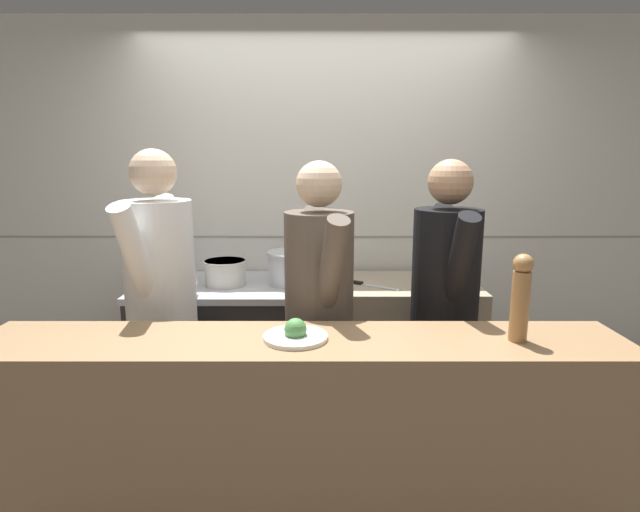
% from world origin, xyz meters
% --- Properties ---
extents(ground_plane, '(14.00, 14.00, 0.00)m').
position_xyz_m(ground_plane, '(0.00, 0.00, 0.00)').
color(ground_plane, '#4C4742').
extents(wall_back_tiled, '(8.00, 0.06, 2.60)m').
position_xyz_m(wall_back_tiled, '(0.00, 1.32, 1.30)').
color(wall_back_tiled, silver).
rests_on(wall_back_tiled, ground_plane).
extents(oven_range, '(1.18, 0.71, 0.91)m').
position_xyz_m(oven_range, '(-0.59, 0.92, 0.45)').
color(oven_range, '#232326').
rests_on(oven_range, ground_plane).
extents(prep_counter, '(0.95, 0.65, 0.91)m').
position_xyz_m(prep_counter, '(0.49, 0.92, 0.45)').
color(prep_counter, gray).
rests_on(prep_counter, ground_plane).
extents(pass_counter, '(2.66, 0.45, 0.97)m').
position_xyz_m(pass_counter, '(-0.11, -0.23, 0.48)').
color(pass_counter, '#93704C').
rests_on(pass_counter, ground_plane).
extents(stock_pot, '(0.26, 0.26, 0.15)m').
position_xyz_m(stock_pot, '(-1.02, 0.89, 0.99)').
color(stock_pot, '#2D2D33').
rests_on(stock_pot, oven_range).
extents(sauce_pot, '(0.27, 0.27, 0.16)m').
position_xyz_m(sauce_pot, '(-0.62, 0.88, 0.99)').
color(sauce_pot, beige).
rests_on(sauce_pot, oven_range).
extents(braising_pot, '(0.33, 0.33, 0.21)m').
position_xyz_m(braising_pot, '(-0.20, 0.91, 1.02)').
color(braising_pot, '#B7BABF').
rests_on(braising_pot, oven_range).
extents(mixing_bowl_steel, '(0.22, 0.22, 0.08)m').
position_xyz_m(mixing_bowl_steel, '(0.69, 0.87, 0.95)').
color(mixing_bowl_steel, '#B7BABF').
rests_on(mixing_bowl_steel, prep_counter).
extents(chefs_knife, '(0.32, 0.22, 0.02)m').
position_xyz_m(chefs_knife, '(0.26, 0.84, 0.92)').
color(chefs_knife, '#B7BABF').
rests_on(chefs_knife, prep_counter).
extents(plated_dish_main, '(0.26, 0.26, 0.09)m').
position_xyz_m(plated_dish_main, '(-0.13, -0.23, 0.99)').
color(plated_dish_main, white).
rests_on(plated_dish_main, pass_counter).
extents(pepper_mill, '(0.08, 0.08, 0.36)m').
position_xyz_m(pepper_mill, '(0.77, -0.25, 1.16)').
color(pepper_mill, '#AD7A47').
rests_on(pepper_mill, pass_counter).
extents(chef_head_cook, '(0.41, 0.76, 1.74)m').
position_xyz_m(chef_head_cook, '(-0.85, 0.33, 0.97)').
color(chef_head_cook, black).
rests_on(chef_head_cook, ground_plane).
extents(chef_sous, '(0.42, 0.73, 1.68)m').
position_xyz_m(chef_sous, '(-0.03, 0.25, 0.94)').
color(chef_sous, black).
rests_on(chef_sous, ground_plane).
extents(chef_line, '(0.35, 0.74, 1.69)m').
position_xyz_m(chef_line, '(0.61, 0.33, 0.94)').
color(chef_line, black).
rests_on(chef_line, ground_plane).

